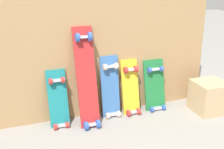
{
  "coord_description": "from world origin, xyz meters",
  "views": [
    {
      "loc": [
        -0.84,
        -2.33,
        1.27
      ],
      "look_at": [
        0.0,
        -0.07,
        0.41
      ],
      "focal_mm": 47.6,
      "sensor_mm": 36.0,
      "label": 1
    }
  ],
  "objects_px": {
    "skateboard_teal": "(58,103)",
    "skateboard_blue": "(111,90)",
    "wooden_crate": "(209,97)",
    "skateboard_yellow": "(131,91)",
    "skateboard_green": "(155,89)",
    "skateboard_red": "(87,81)"
  },
  "relations": [
    {
      "from": "skateboard_teal",
      "to": "skateboard_blue",
      "type": "bearing_deg",
      "value": 2.27
    },
    {
      "from": "skateboard_teal",
      "to": "wooden_crate",
      "type": "distance_m",
      "value": 1.39
    },
    {
      "from": "skateboard_teal",
      "to": "skateboard_yellow",
      "type": "xyz_separation_m",
      "value": [
        0.67,
        0.0,
        0.01
      ]
    },
    {
      "from": "skateboard_blue",
      "to": "skateboard_yellow",
      "type": "height_order",
      "value": "skateboard_blue"
    },
    {
      "from": "skateboard_teal",
      "to": "skateboard_green",
      "type": "xyz_separation_m",
      "value": [
        0.92,
        0.01,
        -0.0
      ]
    },
    {
      "from": "skateboard_red",
      "to": "wooden_crate",
      "type": "relative_size",
      "value": 3.08
    },
    {
      "from": "skateboard_yellow",
      "to": "wooden_crate",
      "type": "bearing_deg",
      "value": -18.12
    },
    {
      "from": "skateboard_green",
      "to": "skateboard_teal",
      "type": "bearing_deg",
      "value": -179.52
    },
    {
      "from": "skateboard_red",
      "to": "skateboard_yellow",
      "type": "bearing_deg",
      "value": 6.96
    },
    {
      "from": "wooden_crate",
      "to": "skateboard_blue",
      "type": "bearing_deg",
      "value": 164.75
    },
    {
      "from": "skateboard_yellow",
      "to": "wooden_crate",
      "type": "height_order",
      "value": "skateboard_yellow"
    },
    {
      "from": "skateboard_teal",
      "to": "skateboard_red",
      "type": "xyz_separation_m",
      "value": [
        0.24,
        -0.05,
        0.18
      ]
    },
    {
      "from": "skateboard_teal",
      "to": "skateboard_yellow",
      "type": "height_order",
      "value": "skateboard_yellow"
    },
    {
      "from": "skateboard_yellow",
      "to": "skateboard_blue",
      "type": "bearing_deg",
      "value": 175.77
    },
    {
      "from": "skateboard_green",
      "to": "wooden_crate",
      "type": "bearing_deg",
      "value": -27.26
    },
    {
      "from": "skateboard_green",
      "to": "wooden_crate",
      "type": "distance_m",
      "value": 0.51
    },
    {
      "from": "skateboard_teal",
      "to": "wooden_crate",
      "type": "bearing_deg",
      "value": -9.32
    },
    {
      "from": "skateboard_red",
      "to": "skateboard_green",
      "type": "relative_size",
      "value": 1.64
    },
    {
      "from": "skateboard_green",
      "to": "skateboard_blue",
      "type": "bearing_deg",
      "value": 178.55
    },
    {
      "from": "skateboard_blue",
      "to": "skateboard_green",
      "type": "xyz_separation_m",
      "value": [
        0.44,
        -0.01,
        -0.04
      ]
    },
    {
      "from": "wooden_crate",
      "to": "skateboard_teal",
      "type": "bearing_deg",
      "value": 170.68
    },
    {
      "from": "skateboard_yellow",
      "to": "skateboard_green",
      "type": "xyz_separation_m",
      "value": [
        0.25,
        0.0,
        -0.02
      ]
    }
  ]
}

